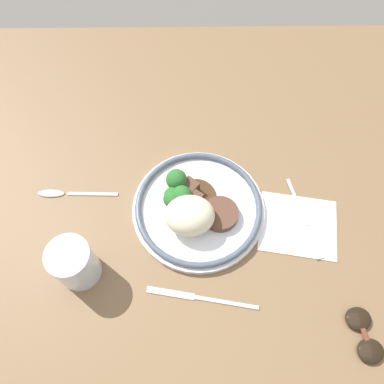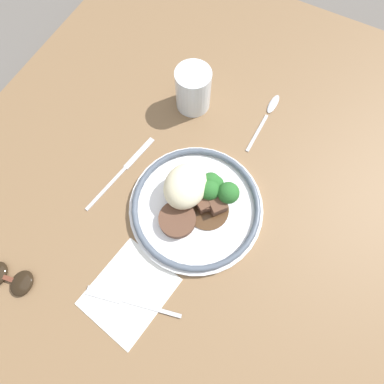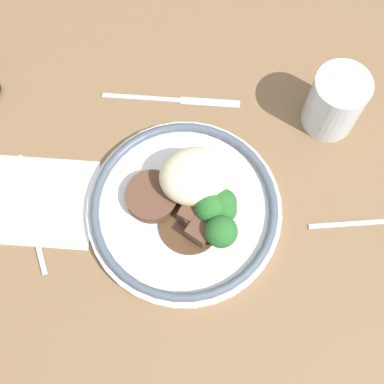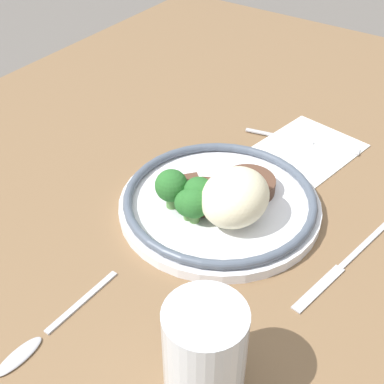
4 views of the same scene
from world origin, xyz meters
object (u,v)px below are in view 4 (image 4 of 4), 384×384
object	(u,v)px
juice_glass	(205,352)
spoon	(36,341)
fork	(312,143)
plate	(220,200)
knife	(343,265)

from	to	relation	value
juice_glass	spoon	xyz separation A→B (m)	(0.06, -0.16, -0.04)
juice_glass	fork	size ratio (longest dim) A/B	0.55
plate	fork	world-z (taller)	plate
plate	fork	distance (m)	0.22
juice_glass	spoon	world-z (taller)	juice_glass
fork	knife	size ratio (longest dim) A/B	0.87
juice_glass	fork	world-z (taller)	juice_glass
knife	spoon	distance (m)	0.35
plate	fork	xyz separation A→B (m)	(-0.22, 0.03, -0.02)
knife	spoon	bearing A→B (deg)	-27.66
fork	knife	distance (m)	0.26
plate	fork	size ratio (longest dim) A/B	1.50
juice_glass	plate	bearing A→B (deg)	-151.15
fork	spoon	xyz separation A→B (m)	(0.50, -0.08, -0.00)
knife	spoon	size ratio (longest dim) A/B	1.22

